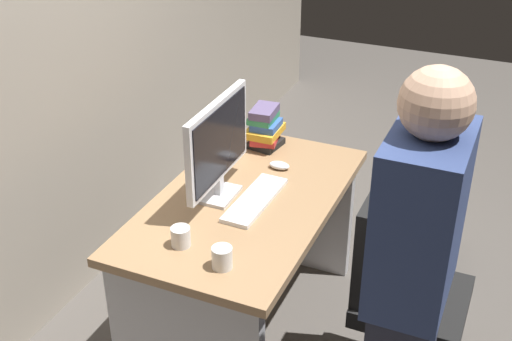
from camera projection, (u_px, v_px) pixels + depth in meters
ground_plane at (247, 324)px, 3.31m from camera, size 9.00×9.00×0.00m
wall_back at (44, 3)px, 2.92m from camera, size 6.40×0.10×3.00m
desk at (246, 242)px, 3.07m from camera, size 1.31×0.75×0.74m
office_chair at (398, 303)px, 2.80m from camera, size 0.52×0.52×0.94m
person_at_desk at (409, 295)px, 2.21m from camera, size 0.40×0.24×1.64m
monitor at (218, 145)px, 2.84m from camera, size 0.54×0.14×0.46m
keyboard at (255, 200)px, 2.92m from camera, size 0.43×0.14×0.02m
mouse at (279, 165)px, 3.18m from camera, size 0.06×0.10×0.03m
cup_near_keyboard at (222, 258)px, 2.49m from camera, size 0.08×0.08×0.09m
cup_by_monitor at (181, 237)px, 2.62m from camera, size 0.08×0.08×0.08m
book_stack at (265, 128)px, 3.35m from camera, size 0.21×0.17×0.21m
handbag at (430, 239)px, 3.71m from camera, size 0.34×0.14×0.38m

